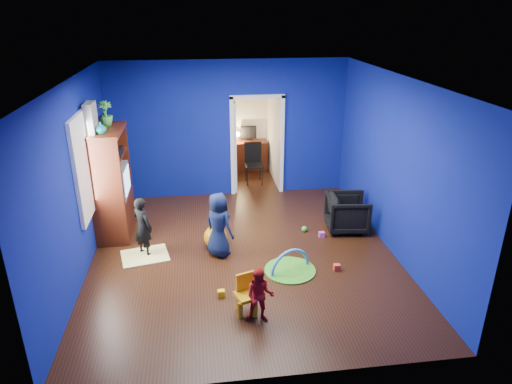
{
  "coord_description": "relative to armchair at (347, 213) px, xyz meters",
  "views": [
    {
      "loc": [
        -0.68,
        -6.66,
        3.89
      ],
      "look_at": [
        0.26,
        0.4,
        0.97
      ],
      "focal_mm": 32.0,
      "sensor_mm": 36.0,
      "label": 1
    }
  ],
  "objects": [
    {
      "name": "folding_chair",
      "position": [
        -1.41,
        2.6,
        0.12
      ],
      "size": [
        0.4,
        0.4,
        0.92
      ],
      "primitive_type": "cube",
      "color": "black",
      "rests_on": "floor"
    },
    {
      "name": "floor",
      "position": [
        -2.01,
        -0.7,
        -0.34
      ],
      "size": [
        5.0,
        5.5,
        0.01
      ],
      "primitive_type": "cube",
      "color": "black",
      "rests_on": "ground"
    },
    {
      "name": "child_black",
      "position": [
        -3.65,
        -0.44,
        0.18
      ],
      "size": [
        0.44,
        0.43,
        1.03
      ],
      "primitive_type": "imported",
      "rotation": [
        0.0,
        0.0,
        2.41
      ],
      "color": "black",
      "rests_on": "floor"
    },
    {
      "name": "book_shelf",
      "position": [
        -1.41,
        3.67,
        1.68
      ],
      "size": [
        0.88,
        0.24,
        0.04
      ],
      "primitive_type": "cube",
      "color": "white",
      "rests_on": "study_desk"
    },
    {
      "name": "doorway",
      "position": [
        -1.41,
        2.05,
        0.71
      ],
      "size": [
        1.16,
        0.1,
        2.1
      ],
      "primitive_type": "cube",
      "color": "white",
      "rests_on": "floor"
    },
    {
      "name": "toy_2",
      "position": [
        -2.46,
        -1.82,
        -0.29
      ],
      "size": [
        0.1,
        0.08,
        0.1
      ],
      "primitive_type": "cube",
      "color": "yellow",
      "rests_on": "floor"
    },
    {
      "name": "crt_tv",
      "position": [
        -4.19,
        0.42,
        0.68
      ],
      "size": [
        0.46,
        0.7,
        0.54
      ],
      "primitive_type": "cube",
      "color": "silver",
      "rests_on": "tv_armoire"
    },
    {
      "name": "wall_back",
      "position": [
        -2.01,
        2.05,
        1.11
      ],
      "size": [
        5.0,
        0.02,
        2.9
      ],
      "primitive_type": "cube",
      "color": "navy",
      "rests_on": "floor"
    },
    {
      "name": "toddler_red",
      "position": [
        -1.98,
        -2.44,
        0.05
      ],
      "size": [
        0.43,
        0.37,
        0.78
      ],
      "primitive_type": "imported",
      "rotation": [
        0.0,
        0.0,
        -0.2
      ],
      "color": "red",
      "rests_on": "floor"
    },
    {
      "name": "ceiling",
      "position": [
        -2.01,
        -0.7,
        2.56
      ],
      "size": [
        5.0,
        5.5,
        0.01
      ],
      "primitive_type": "cube",
      "color": "white",
      "rests_on": "wall_back"
    },
    {
      "name": "desk_lamp",
      "position": [
        -1.69,
        3.62,
        0.59
      ],
      "size": [
        0.14,
        0.14,
        0.14
      ],
      "primitive_type": "sphere",
      "color": "#FFD88C",
      "rests_on": "study_desk"
    },
    {
      "name": "tv_armoire",
      "position": [
        -4.23,
        0.42,
        0.64
      ],
      "size": [
        0.58,
        1.14,
        1.96
      ],
      "primitive_type": "cube",
      "color": "#381409",
      "rests_on": "floor"
    },
    {
      "name": "wall_front",
      "position": [
        -2.01,
        -3.45,
        1.11
      ],
      "size": [
        5.0,
        0.02,
        2.9
      ],
      "primitive_type": "cube",
      "color": "navy",
      "rests_on": "floor"
    },
    {
      "name": "play_mat",
      "position": [
        -1.34,
        -1.28,
        -0.33
      ],
      "size": [
        0.81,
        0.81,
        0.02
      ],
      "primitive_type": "cylinder",
      "color": "#4BA324",
      "rests_on": "floor"
    },
    {
      "name": "armchair",
      "position": [
        0.0,
        0.0,
        0.0
      ],
      "size": [
        0.82,
        0.8,
        0.68
      ],
      "primitive_type": "imported",
      "rotation": [
        0.0,
        0.0,
        1.46
      ],
      "color": "black",
      "rests_on": "floor"
    },
    {
      "name": "yellow_blanket",
      "position": [
        -3.65,
        -0.54,
        -0.32
      ],
      "size": [
        0.86,
        0.75,
        0.03
      ],
      "primitive_type": "cube",
      "rotation": [
        0.0,
        0.0,
        0.21
      ],
      "color": "#F2E07A",
      "rests_on": "floor"
    },
    {
      "name": "toy_4",
      "position": [
        -0.54,
        -0.25,
        -0.29
      ],
      "size": [
        0.1,
        0.08,
        0.1
      ],
      "primitive_type": "cube",
      "color": "#CE4DAF",
      "rests_on": "floor"
    },
    {
      "name": "window_left",
      "position": [
        -4.49,
        -0.35,
        1.21
      ],
      "size": [
        0.03,
        0.95,
        1.55
      ],
      "primitive_type": "cube",
      "color": "white",
      "rests_on": "wall_left"
    },
    {
      "name": "toy_3",
      "position": [
        -0.8,
        0.01,
        -0.28
      ],
      "size": [
        0.11,
        0.11,
        0.11
      ],
      "primitive_type": "sphere",
      "color": "green",
      "rests_on": "floor"
    },
    {
      "name": "vase",
      "position": [
        -4.23,
        0.12,
        1.72
      ],
      "size": [
        0.23,
        0.23,
        0.19
      ],
      "primitive_type": "imported",
      "rotation": [
        0.0,
        0.0,
        -0.3
      ],
      "color": "#0C5567",
      "rests_on": "tv_armoire"
    },
    {
      "name": "toy_0",
      "position": [
        -0.6,
        -1.36,
        -0.29
      ],
      "size": [
        0.1,
        0.08,
        0.1
      ],
      "primitive_type": "cube",
      "color": "#E74626",
      "rests_on": "floor"
    },
    {
      "name": "wall_left",
      "position": [
        -4.51,
        -0.7,
        1.11
      ],
      "size": [
        0.02,
        5.5,
        2.9
      ],
      "primitive_type": "cube",
      "color": "navy",
      "rests_on": "floor"
    },
    {
      "name": "wall_right",
      "position": [
        0.49,
        -0.7,
        1.11
      ],
      "size": [
        0.02,
        5.5,
        2.9
      ],
      "primitive_type": "cube",
      "color": "navy",
      "rests_on": "floor"
    },
    {
      "name": "kid_chair",
      "position": [
        -2.13,
        -2.24,
        -0.09
      ],
      "size": [
        0.36,
        0.36,
        0.5
      ],
      "primitive_type": "cube",
      "rotation": [
        0.0,
        0.0,
        0.33
      ],
      "color": "yellow",
      "rests_on": "floor"
    },
    {
      "name": "desk_monitor",
      "position": [
        -1.41,
        3.68,
        0.61
      ],
      "size": [
        0.4,
        0.05,
        0.32
      ],
      "primitive_type": "cube",
      "color": "black",
      "rests_on": "study_desk"
    },
    {
      "name": "toy_arch",
      "position": [
        -1.34,
        -1.28,
        -0.32
      ],
      "size": [
        0.69,
        0.33,
        0.73
      ],
      "primitive_type": "torus",
      "rotation": [
        1.57,
        0.0,
        0.41
      ],
      "color": "#3F8CD8",
      "rests_on": "floor"
    },
    {
      "name": "alcove",
      "position": [
        -1.41,
        2.93,
        0.91
      ],
      "size": [
        1.0,
        1.75,
        2.5
      ],
      "primitive_type": null,
      "color": "silver",
      "rests_on": "floor"
    },
    {
      "name": "hopper_ball",
      "position": [
        -2.46,
        -0.37,
        -0.14
      ],
      "size": [
        0.4,
        0.4,
        0.4
      ],
      "primitive_type": "sphere",
      "color": "yellow",
      "rests_on": "floor"
    },
    {
      "name": "study_desk",
      "position": [
        -1.41,
        3.56,
        0.04
      ],
      "size": [
        0.88,
        0.44,
        0.75
      ],
      "primitive_type": "cube",
      "color": "#3D140A",
      "rests_on": "floor"
    },
    {
      "name": "child_navy",
      "position": [
        -2.41,
        -0.62,
        0.22
      ],
      "size": [
        0.63,
        0.64,
        1.11
      ],
      "primitive_type": "imported",
      "rotation": [
        0.0,
        0.0,
        2.32
      ],
      "color": "#10153C",
      "rests_on": "floor"
    },
    {
      "name": "potted_plant",
      "position": [
        -4.23,
        0.64,
        1.84
      ],
      "size": [
        0.31,
        0.31,
        0.43
      ],
      "primitive_type": "imported",
      "rotation": [
        0.0,
        0.0,
        0.34
      ],
      "color": "#338E35",
      "rests_on": "tv_armoire"
    },
    {
      "name": "curtain",
      "position": [
        -4.38,
        0.2,
        0.91
      ],
      "size": [
        0.14,
        0.42,
        2.4
      ],
      "primitive_type": "cube",
      "color": "slate",
      "rests_on": "floor"
    },
    {
      "name": "toy_1",
      "position": [
        -0.25,
        0.08,
        -0.28
      ],
      "size": [
        0.11,
        0.11,
        0.11
      ],
      "primitive_type": "sphere",
      "color": "blue",
      "rests_on": "floor"
    }
  ]
}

